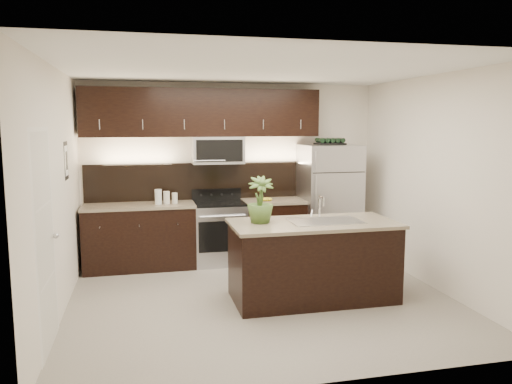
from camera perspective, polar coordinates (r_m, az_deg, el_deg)
ground at (r=6.11m, az=0.70°, el=-12.20°), size 4.50×4.50×0.00m
room_walls at (r=5.69m, az=-0.27°, el=3.84°), size 4.52×4.02×2.71m
counter_run at (r=7.50m, az=-5.75°, el=-4.71°), size 3.51×0.65×0.94m
upper_fixtures at (r=7.47m, az=-5.87°, el=8.15°), size 3.49×0.40×1.66m
island at (r=6.04m, az=6.51°, el=-7.77°), size 1.96×0.96×0.94m
sink_faucet at (r=5.99m, az=7.91°, el=-3.17°), size 0.84×0.50×0.28m
refrigerator at (r=7.83m, az=8.31°, el=-1.13°), size 0.85×0.77×1.77m
wine_rack at (r=7.74m, az=8.45°, el=5.71°), size 0.44×0.27×0.10m
plant at (r=5.80m, az=0.51°, el=-0.90°), size 0.31×0.31×0.54m
canisters at (r=7.31m, az=-10.41°, el=-0.61°), size 0.33×0.12×0.22m
french_press at (r=7.70m, az=5.95°, el=0.03°), size 0.11×0.11×0.30m
bananas at (r=7.48m, az=0.84°, el=-0.83°), size 0.17×0.14×0.05m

